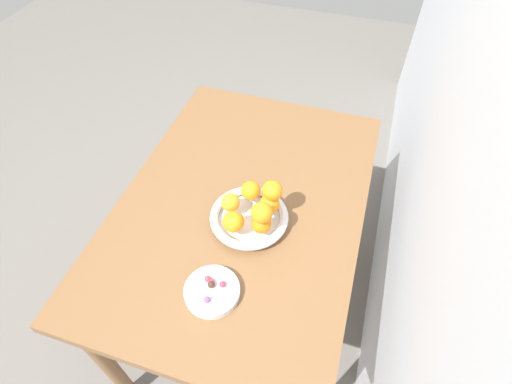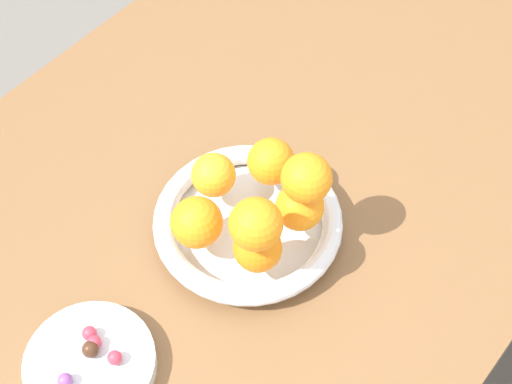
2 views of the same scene
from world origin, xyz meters
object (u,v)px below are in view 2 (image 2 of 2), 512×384
Objects in this scene: candy_ball_0 at (65,380)px; candy_ball_1 at (90,349)px; orange_2 at (300,207)px; orange_5 at (307,178)px; candy_ball_2 at (94,342)px; candy_ball_3 at (115,358)px; dining_table at (255,217)px; orange_3 at (271,161)px; orange_1 at (258,248)px; candy_dish at (90,364)px; orange_0 at (197,222)px; candy_ball_4 at (89,333)px; fruit_bowl at (248,223)px; orange_6 at (256,224)px; orange_4 at (213,175)px.

candy_ball_0 is 0.88× the size of candy_ball_1.
orange_5 is (-0.00, 0.01, 0.06)m from orange_2.
candy_ball_2 is 1.00× the size of candy_ball_3.
candy_ball_0 is at bearing 4.40° from dining_table.
orange_3 reaches higher than candy_ball_1.
orange_2 is at bearing 178.03° from orange_1.
orange_2 is at bearing 163.33° from candy_ball_2.
candy_dish is 0.32m from orange_3.
orange_2 is at bearing 140.23° from orange_0.
candy_ball_4 is (0.27, -0.09, -0.04)m from orange_2.
orange_3 is 0.36m from candy_ball_0.
candy_ball_3 is (0.24, 0.00, 0.01)m from fruit_bowl.
orange_3 is 0.30m from candy_ball_3.
orange_1 is at bearing 154.42° from candy_ball_4.
fruit_bowl is 0.08m from orange_3.
fruit_bowl is at bearing -179.09° from candy_ball_3.
fruit_bowl is 3.97× the size of orange_5.
candy_ball_0 is 1.00× the size of candy_ball_2.
fruit_bowl is 14.08× the size of candy_ball_0.
fruit_bowl reaches higher than dining_table.
orange_2 reaches higher than candy_dish.
candy_dish is at bearing -52.30° from candy_ball_3.
orange_6 reaches higher than fruit_bowl.
candy_ball_2 is at bearing -6.54° from fruit_bowl.
orange_5 is at bearing 120.36° from fruit_bowl.
candy_ball_4 is (0.17, -0.01, -0.04)m from orange_0.
orange_1 is 3.43× the size of candy_ball_2.
candy_ball_1 is at bearing 49.78° from candy_ball_4.
dining_table is 0.14m from fruit_bowl.
candy_ball_2 reaches higher than candy_dish.
orange_4 is at bearing -172.63° from candy_ball_2.
orange_4 is at bearing -94.42° from fruit_bowl.
candy_ball_0 is (0.03, 0.00, 0.02)m from candy_dish.
candy_ball_2 is (0.24, -0.03, 0.01)m from fruit_bowl.
candy_dish is 0.03m from candy_ball_2.
orange_2 reaches higher than fruit_bowl.
orange_1 is at bearing 157.99° from candy_ball_2.
orange_1 reaches higher than candy_dish.
orange_5 is at bearing 164.66° from candy_dish.
orange_3 is at bearing -176.30° from candy_ball_3.
orange_3 is 0.31m from candy_ball_1.
orange_5 reaches higher than orange_1.
candy_ball_1 is (0.25, 0.03, -0.04)m from orange_4.
dining_table is 0.34m from candy_ball_1.
candy_ball_4 reaches higher than candy_dish.
dining_table is at bearing -175.60° from candy_ball_0.
orange_1 reaches higher than candy_ball_1.
candy_ball_2 is (0.19, -0.08, -0.04)m from orange_1.
dining_table is 65.14× the size of candy_ball_2.
fruit_bowl is 14.04× the size of candy_ball_4.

